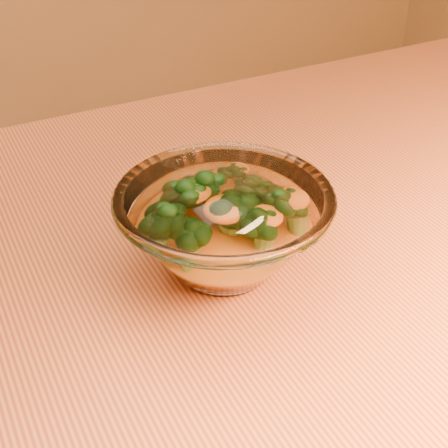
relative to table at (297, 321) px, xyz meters
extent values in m
cube|color=#BB6D38|center=(0.00, 0.00, 0.08)|extent=(1.20, 0.80, 0.04)
cylinder|color=brown|center=(0.54, 0.34, -0.30)|extent=(0.06, 0.06, 0.71)
ellipsoid|color=white|center=(-0.08, 0.01, 0.11)|extent=(0.09, 0.09, 0.02)
torus|color=white|center=(-0.08, 0.01, 0.18)|extent=(0.19, 0.19, 0.01)
ellipsoid|color=orange|center=(-0.08, 0.01, 0.13)|extent=(0.11, 0.11, 0.03)
camera|label=1|loc=(-0.29, -0.39, 0.46)|focal=50.00mm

